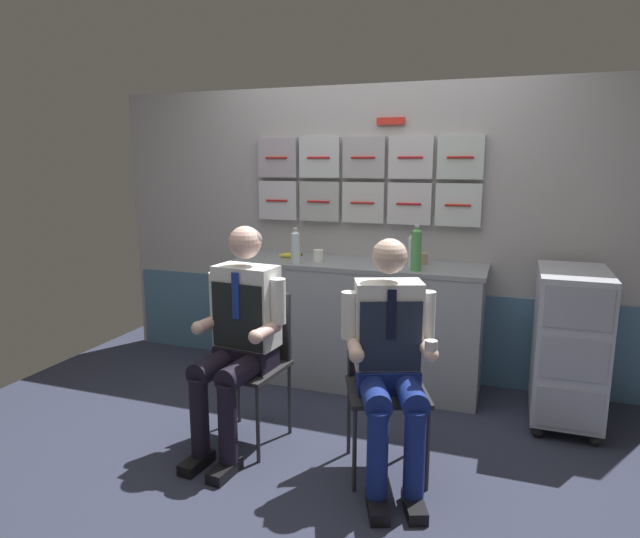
{
  "coord_description": "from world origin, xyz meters",
  "views": [
    {
      "loc": [
        1.01,
        -2.62,
        1.61
      ],
      "look_at": [
        -0.01,
        0.26,
        1.01
      ],
      "focal_mm": 30.88,
      "sensor_mm": 36.0,
      "label": 1
    }
  ],
  "objects_px": {
    "folding_chair_right": "(385,368)",
    "crew_member_left": "(239,330)",
    "service_trolley": "(569,343)",
    "snack_banana": "(290,255)",
    "coffee_cup_white": "(318,255)",
    "water_bottle_clear": "(295,247)",
    "crew_member_right": "(390,353)",
    "folding_chair_left": "(255,349)"
  },
  "relations": [
    {
      "from": "folding_chair_right",
      "to": "crew_member_left",
      "type": "bearing_deg",
      "value": -172.11
    },
    {
      "from": "service_trolley",
      "to": "snack_banana",
      "type": "relative_size",
      "value": 5.61
    },
    {
      "from": "coffee_cup_white",
      "to": "snack_banana",
      "type": "relative_size",
      "value": 0.48
    },
    {
      "from": "folding_chair_right",
      "to": "water_bottle_clear",
      "type": "xyz_separation_m",
      "value": [
        -0.84,
        0.83,
        0.49
      ]
    },
    {
      "from": "service_trolley",
      "to": "crew_member_right",
      "type": "xyz_separation_m",
      "value": [
        -0.9,
        -1.0,
        0.16
      ]
    },
    {
      "from": "crew_member_left",
      "to": "coffee_cup_white",
      "type": "distance_m",
      "value": 1.1
    },
    {
      "from": "folding_chair_left",
      "to": "water_bottle_clear",
      "type": "distance_m",
      "value": 0.92
    },
    {
      "from": "crew_member_left",
      "to": "folding_chair_right",
      "type": "height_order",
      "value": "crew_member_left"
    },
    {
      "from": "water_bottle_clear",
      "to": "snack_banana",
      "type": "xyz_separation_m",
      "value": [
        -0.12,
        0.19,
        -0.1
      ]
    },
    {
      "from": "coffee_cup_white",
      "to": "snack_banana",
      "type": "distance_m",
      "value": 0.24
    },
    {
      "from": "folding_chair_left",
      "to": "snack_banana",
      "type": "height_order",
      "value": "snack_banana"
    },
    {
      "from": "folding_chair_left",
      "to": "snack_banana",
      "type": "bearing_deg",
      "value": 100.23
    },
    {
      "from": "crew_member_left",
      "to": "folding_chair_right",
      "type": "relative_size",
      "value": 1.47
    },
    {
      "from": "service_trolley",
      "to": "folding_chair_left",
      "type": "height_order",
      "value": "service_trolley"
    },
    {
      "from": "folding_chair_left",
      "to": "crew_member_left",
      "type": "xyz_separation_m",
      "value": [
        -0.02,
        -0.16,
        0.16
      ]
    },
    {
      "from": "service_trolley",
      "to": "water_bottle_clear",
      "type": "bearing_deg",
      "value": -179.45
    },
    {
      "from": "folding_chair_left",
      "to": "snack_banana",
      "type": "xyz_separation_m",
      "value": [
        -0.17,
        0.96,
        0.39
      ]
    },
    {
      "from": "water_bottle_clear",
      "to": "coffee_cup_white",
      "type": "xyz_separation_m",
      "value": [
        0.12,
        0.13,
        -0.08
      ]
    },
    {
      "from": "crew_member_right",
      "to": "water_bottle_clear",
      "type": "height_order",
      "value": "crew_member_right"
    },
    {
      "from": "service_trolley",
      "to": "crew_member_left",
      "type": "bearing_deg",
      "value": -151.47
    },
    {
      "from": "crew_member_right",
      "to": "snack_banana",
      "type": "relative_size",
      "value": 7.18
    },
    {
      "from": "service_trolley",
      "to": "crew_member_left",
      "type": "distance_m",
      "value": 2.01
    },
    {
      "from": "crew_member_right",
      "to": "crew_member_left",
      "type": "bearing_deg",
      "value": 177.17
    },
    {
      "from": "snack_banana",
      "to": "folding_chair_left",
      "type": "bearing_deg",
      "value": -79.77
    },
    {
      "from": "crew_member_left",
      "to": "crew_member_right",
      "type": "distance_m",
      "value": 0.86
    },
    {
      "from": "coffee_cup_white",
      "to": "folding_chair_right",
      "type": "bearing_deg",
      "value": -53.19
    },
    {
      "from": "crew_member_left",
      "to": "coffee_cup_white",
      "type": "height_order",
      "value": "crew_member_left"
    },
    {
      "from": "folding_chair_left",
      "to": "crew_member_left",
      "type": "height_order",
      "value": "crew_member_left"
    },
    {
      "from": "snack_banana",
      "to": "folding_chair_right",
      "type": "bearing_deg",
      "value": -46.59
    },
    {
      "from": "service_trolley",
      "to": "snack_banana",
      "type": "xyz_separation_m",
      "value": [
        -1.91,
        0.17,
        0.41
      ]
    },
    {
      "from": "service_trolley",
      "to": "crew_member_right",
      "type": "relative_size",
      "value": 0.78
    },
    {
      "from": "folding_chair_left",
      "to": "folding_chair_right",
      "type": "distance_m",
      "value": 0.79
    },
    {
      "from": "crew_member_right",
      "to": "snack_banana",
      "type": "height_order",
      "value": "crew_member_right"
    },
    {
      "from": "service_trolley",
      "to": "water_bottle_clear",
      "type": "relative_size",
      "value": 3.84
    },
    {
      "from": "water_bottle_clear",
      "to": "snack_banana",
      "type": "distance_m",
      "value": 0.24
    },
    {
      "from": "water_bottle_clear",
      "to": "folding_chair_left",
      "type": "bearing_deg",
      "value": -85.83
    },
    {
      "from": "coffee_cup_white",
      "to": "snack_banana",
      "type": "height_order",
      "value": "coffee_cup_white"
    },
    {
      "from": "service_trolley",
      "to": "folding_chair_right",
      "type": "bearing_deg",
      "value": -138.59
    },
    {
      "from": "water_bottle_clear",
      "to": "coffee_cup_white",
      "type": "distance_m",
      "value": 0.2
    },
    {
      "from": "folding_chair_left",
      "to": "crew_member_right",
      "type": "relative_size",
      "value": 0.69
    },
    {
      "from": "folding_chair_left",
      "to": "coffee_cup_white",
      "type": "xyz_separation_m",
      "value": [
        0.06,
        0.91,
        0.41
      ]
    },
    {
      "from": "folding_chair_right",
      "to": "crew_member_right",
      "type": "xyz_separation_m",
      "value": [
        0.06,
        -0.15,
        0.15
      ]
    }
  ]
}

